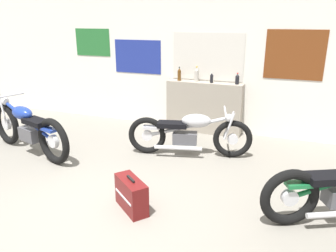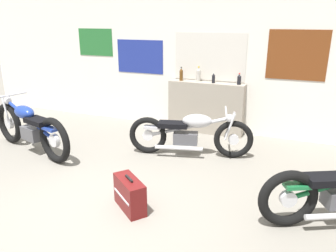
# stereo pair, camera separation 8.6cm
# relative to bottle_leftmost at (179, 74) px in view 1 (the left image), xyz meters

# --- Properties ---
(ground_plane) EXTENTS (24.00, 24.00, 0.00)m
(ground_plane) POSITION_rel_bottle_leftmost_xyz_m (0.01, -3.45, -1.12)
(ground_plane) COLOR gray
(wall_back) EXTENTS (10.00, 0.07, 2.80)m
(wall_back) POSITION_rel_bottle_leftmost_xyz_m (0.02, 0.20, 0.28)
(wall_back) COLOR silver
(wall_back) RESTS_ON ground_plane
(sill_counter) EXTENTS (1.48, 0.28, 1.00)m
(sill_counter) POSITION_rel_bottle_leftmost_xyz_m (0.52, 0.02, -0.62)
(sill_counter) COLOR gray
(sill_counter) RESTS_ON ground_plane
(bottle_leftmost) EXTENTS (0.07, 0.07, 0.27)m
(bottle_leftmost) POSITION_rel_bottle_leftmost_xyz_m (0.00, 0.00, 0.00)
(bottle_leftmost) COLOR #5B3814
(bottle_leftmost) RESTS_ON sill_counter
(bottle_left_center) EXTENTS (0.09, 0.09, 0.29)m
(bottle_left_center) POSITION_rel_bottle_leftmost_xyz_m (0.34, 0.05, 0.01)
(bottle_left_center) COLOR #B7B2A8
(bottle_left_center) RESTS_ON sill_counter
(bottle_center) EXTENTS (0.06, 0.06, 0.20)m
(bottle_center) POSITION_rel_bottle_leftmost_xyz_m (0.65, -0.01, -0.03)
(bottle_center) COLOR black
(bottle_center) RESTS_ON sill_counter
(bottle_right_center) EXTENTS (0.07, 0.07, 0.21)m
(bottle_right_center) POSITION_rel_bottle_leftmost_xyz_m (1.13, 0.03, -0.03)
(bottle_right_center) COLOR black
(bottle_right_center) RESTS_ON sill_counter
(motorcycle_silver) EXTENTS (1.99, 0.75, 0.78)m
(motorcycle_silver) POSITION_rel_bottle_leftmost_xyz_m (0.61, -1.23, -0.73)
(motorcycle_silver) COLOR black
(motorcycle_silver) RESTS_ON ground_plane
(motorcycle_blue) EXTENTS (2.09, 0.82, 0.92)m
(motorcycle_blue) POSITION_rel_bottle_leftmost_xyz_m (-1.92, -2.09, -0.69)
(motorcycle_blue) COLOR black
(motorcycle_blue) RESTS_ON ground_plane
(hard_case_darkred) EXTENTS (0.54, 0.48, 0.41)m
(hard_case_darkred) POSITION_rel_bottle_leftmost_xyz_m (0.47, -3.03, -0.93)
(hard_case_darkred) COLOR maroon
(hard_case_darkred) RESTS_ON ground_plane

